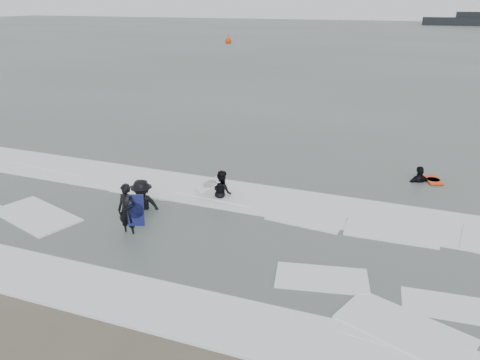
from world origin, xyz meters
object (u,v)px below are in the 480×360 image
at_px(surfer_centre, 129,235).
at_px(surfer_wading, 222,198).
at_px(surfer_right_near, 419,183).
at_px(surfer_breaker, 143,211).
at_px(buoy, 228,41).
at_px(vessel_horizon, 474,21).

relative_size(surfer_centre, surfer_wading, 1.03).
bearing_deg(surfer_right_near, surfer_breaker, 4.03).
bearing_deg(buoy, surfer_right_near, -60.16).
bearing_deg(surfer_breaker, vessel_horizon, 63.91).
distance_m(surfer_wading, surfer_right_near, 7.73).
relative_size(surfer_wading, surfer_breaker, 0.82).
height_order(surfer_centre, vessel_horizon, vessel_horizon).
xyz_separation_m(surfer_centre, buoy, (-22.58, 61.04, 0.42)).
distance_m(surfer_wading, surfer_breaker, 2.83).
height_order(surfer_centre, surfer_wading, surfer_centre).
bearing_deg(surfer_breaker, surfer_right_near, 17.52).
bearing_deg(surfer_wading, vessel_horizon, -55.21).
bearing_deg(surfer_wading, surfer_right_near, -105.18).
relative_size(surfer_centre, buoy, 1.00).
xyz_separation_m(surfer_right_near, buoy, (-30.55, 53.25, 0.42)).
height_order(surfer_wading, vessel_horizon, vessel_horizon).
xyz_separation_m(surfer_centre, surfer_breaker, (-0.55, 1.61, 0.00)).
distance_m(surfer_right_near, vessel_horizon, 126.85).
xyz_separation_m(surfer_breaker, surfer_right_near, (8.52, 6.17, 0.00)).
bearing_deg(surfer_centre, vessel_horizon, 84.67).
xyz_separation_m(surfer_centre, surfer_wading, (1.50, 3.57, 0.00)).
xyz_separation_m(surfer_centre, surfer_right_near, (7.97, 7.79, 0.00)).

